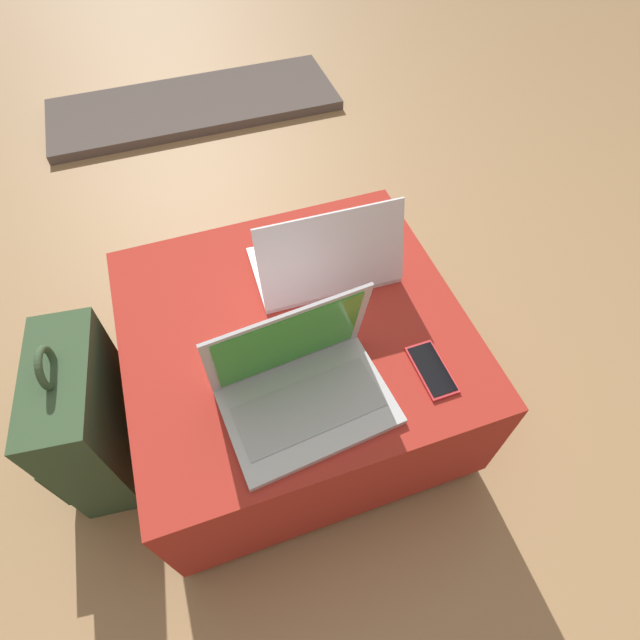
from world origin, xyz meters
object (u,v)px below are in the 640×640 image
object	(u,v)px
laptop_near	(302,384)
cell_phone	(432,370)
laptop_far	(325,261)
backpack	(88,421)

from	to	relation	value
laptop_near	cell_phone	size ratio (longest dim) A/B	2.55
laptop_far	backpack	size ratio (longest dim) A/B	0.70
laptop_far	backpack	distance (m)	0.73
laptop_far	cell_phone	bearing A→B (deg)	111.90
laptop_near	backpack	world-z (taller)	laptop_near
cell_phone	backpack	xyz separation A→B (m)	(-0.81, 0.24, -0.19)
laptop_near	backpack	xyz separation A→B (m)	(-0.51, 0.21, -0.24)
cell_phone	backpack	bearing A→B (deg)	162.92
laptop_near	cell_phone	distance (m)	0.30
laptop_near	laptop_far	distance (m)	0.36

